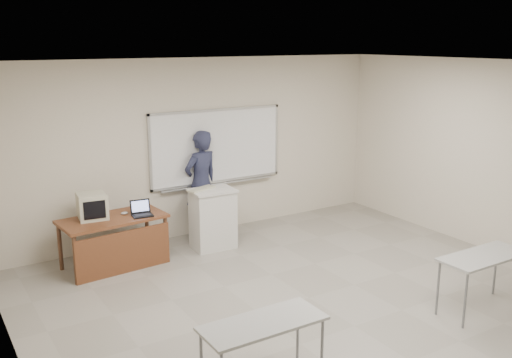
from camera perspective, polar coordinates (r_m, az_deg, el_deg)
floor at (r=7.03m, az=9.82°, el=-14.34°), size 7.00×8.00×0.01m
whiteboard at (r=9.83m, az=-3.92°, el=3.19°), size 2.48×0.10×1.31m
student_desks at (r=5.91m, az=19.01°, el=-13.31°), size 4.40×2.20×0.73m
instructor_desk at (r=8.58m, az=-13.86°, el=-5.20°), size 1.51×0.75×0.75m
podium at (r=9.18m, az=-4.33°, el=-3.97°), size 0.69×0.51×0.97m
crt_monitor at (r=8.62m, az=-16.08°, el=-2.61°), size 0.40×0.45×0.38m
laptop at (r=8.62m, az=-11.42°, el=-3.23°), size 0.30×0.27×0.22m
mouse at (r=8.72m, az=-13.03°, el=-3.34°), size 0.12×0.10×0.04m
keyboard at (r=9.05m, az=-5.47°, el=-0.99°), size 0.51×0.31×0.03m
presenter at (r=9.72m, az=-5.51°, el=-0.43°), size 0.74×0.57×1.81m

